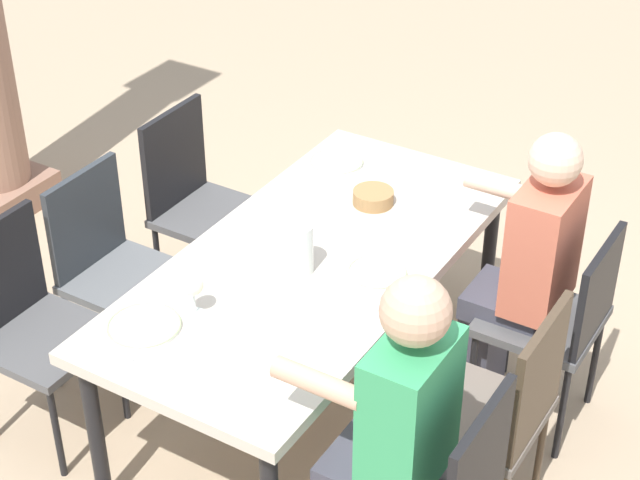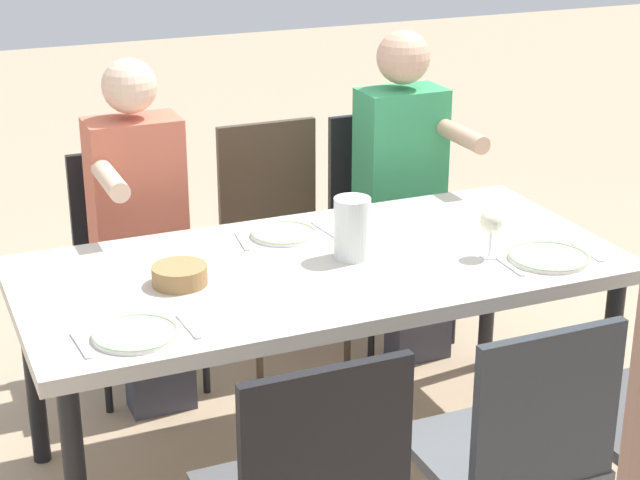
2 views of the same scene
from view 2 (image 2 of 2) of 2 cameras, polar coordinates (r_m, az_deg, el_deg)
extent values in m
plane|color=tan|center=(3.74, 0.02, -11.72)|extent=(16.00, 16.00, 0.00)
cube|color=beige|center=(3.41, 0.02, -1.58)|extent=(1.93, 0.92, 0.05)
cylinder|color=black|center=(3.69, 15.24, -6.82)|extent=(0.06, 0.06, 0.69)
cylinder|color=black|center=(4.24, 9.06, -2.54)|extent=(0.06, 0.06, 0.69)
cylinder|color=black|center=(3.69, -15.19, -6.80)|extent=(0.06, 0.06, 0.69)
cylinder|color=black|center=(3.38, 11.96, -11.75)|extent=(0.03, 0.03, 0.44)
cube|color=#4F4F50|center=(4.44, 4.00, 0.23)|extent=(0.44, 0.44, 0.04)
cube|color=black|center=(4.53, 2.94, 3.90)|extent=(0.42, 0.03, 0.48)
cylinder|color=black|center=(4.30, 2.80, -3.86)|extent=(0.03, 0.03, 0.43)
cylinder|color=black|center=(4.46, 7.21, -3.03)|extent=(0.03, 0.03, 0.43)
cylinder|color=black|center=(4.61, 0.76, -2.03)|extent=(0.03, 0.03, 0.43)
cylinder|color=black|center=(4.77, 4.94, -1.32)|extent=(0.03, 0.03, 0.43)
cube|color=#5B5E61|center=(2.98, 9.58, -11.28)|extent=(0.44, 0.44, 0.04)
cube|color=#2D3338|center=(2.73, 12.12, -9.21)|extent=(0.42, 0.03, 0.46)
cylinder|color=#2D3338|center=(3.33, 10.40, -12.30)|extent=(0.03, 0.03, 0.43)
cube|color=#6A6158|center=(4.26, -1.86, -0.62)|extent=(0.44, 0.44, 0.04)
cube|color=#473828|center=(4.35, -2.86, 3.25)|extent=(0.42, 0.03, 0.48)
cylinder|color=#473828|center=(4.13, -3.33, -4.94)|extent=(0.03, 0.03, 0.44)
cylinder|color=#473828|center=(4.26, 1.50, -4.07)|extent=(0.03, 0.03, 0.44)
cylinder|color=#473828|center=(4.45, -5.00, -2.96)|extent=(0.03, 0.03, 0.44)
cylinder|color=#473828|center=(4.57, -0.47, -2.21)|extent=(0.03, 0.03, 0.44)
cube|color=black|center=(2.46, 0.38, -11.90)|extent=(0.42, 0.03, 0.48)
cube|color=#4F4F50|center=(4.09, -9.69, -1.51)|extent=(0.44, 0.44, 0.04)
cube|color=black|center=(4.20, -10.52, 2.08)|extent=(0.42, 0.03, 0.41)
cylinder|color=black|center=(3.98, -11.47, -6.17)|extent=(0.03, 0.03, 0.46)
cylinder|color=black|center=(4.06, -6.22, -5.29)|extent=(0.03, 0.03, 0.46)
cylinder|color=black|center=(4.32, -12.55, -4.01)|extent=(0.03, 0.03, 0.46)
cylinder|color=black|center=(4.39, -7.69, -3.25)|extent=(0.03, 0.03, 0.46)
cube|color=#3F3F4C|center=(3.98, -8.67, -5.98)|extent=(0.24, 0.14, 0.46)
cube|color=#3F3F4C|center=(3.95, -9.23, -1.80)|extent=(0.28, 0.32, 0.10)
cube|color=#CC664C|center=(3.94, -9.88, 2.87)|extent=(0.34, 0.20, 0.51)
sphere|color=beige|center=(3.84, -10.23, 8.16)|extent=(0.20, 0.20, 0.20)
cylinder|color=beige|center=(3.66, -11.22, 3.18)|extent=(0.07, 0.30, 0.07)
cube|color=#3F3F4C|center=(4.33, 5.35, -3.50)|extent=(0.24, 0.14, 0.46)
cube|color=#3F3F4C|center=(4.30, 4.91, 0.35)|extent=(0.28, 0.32, 0.10)
cube|color=#389E60|center=(4.29, 4.36, 4.71)|extent=(0.34, 0.20, 0.52)
sphere|color=tan|center=(4.20, 4.50, 9.78)|extent=(0.21, 0.21, 0.21)
cylinder|color=tan|center=(4.13, 7.67, 5.57)|extent=(0.07, 0.30, 0.07)
cylinder|color=white|center=(3.49, 12.22, -0.96)|extent=(0.26, 0.26, 0.01)
torus|color=#A4C786|center=(3.49, 12.23, -0.85)|extent=(0.26, 0.26, 0.01)
cylinder|color=white|center=(3.49, 9.11, -0.85)|extent=(0.06, 0.06, 0.00)
cylinder|color=white|center=(3.47, 9.15, -0.17)|extent=(0.01, 0.01, 0.08)
sphere|color=#F2EFCC|center=(3.44, 9.22, 1.01)|extent=(0.08, 0.08, 0.08)
cube|color=silver|center=(3.58, 14.19, -0.64)|extent=(0.03, 0.17, 0.01)
cube|color=silver|center=(3.41, 10.14, -1.38)|extent=(0.02, 0.17, 0.01)
cylinder|color=white|center=(3.62, -1.98, 0.31)|extent=(0.22, 0.22, 0.01)
torus|color=#A9CD91|center=(3.62, -1.98, 0.41)|extent=(0.22, 0.22, 0.01)
cube|color=silver|center=(3.67, 0.20, 0.59)|extent=(0.03, 0.17, 0.01)
cube|color=silver|center=(3.57, -4.22, -0.07)|extent=(0.04, 0.17, 0.01)
cylinder|color=white|center=(2.95, -9.91, -5.04)|extent=(0.24, 0.24, 0.01)
torus|color=#A9CD91|center=(2.95, -9.92, -4.92)|extent=(0.24, 0.24, 0.01)
cube|color=silver|center=(2.98, -7.11, -4.63)|extent=(0.02, 0.17, 0.01)
cube|color=silver|center=(2.93, -12.77, -5.55)|extent=(0.03, 0.17, 0.01)
cylinder|color=white|center=(3.40, 1.77, 0.62)|extent=(0.12, 0.12, 0.20)
cylinder|color=#EFEAC6|center=(3.41, 1.77, 0.14)|extent=(0.11, 0.11, 0.13)
cylinder|color=#9E7547|center=(3.25, -7.56, -1.88)|extent=(0.17, 0.17, 0.06)
camera|label=1|loc=(6.29, 20.69, 29.01)|focal=59.53mm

